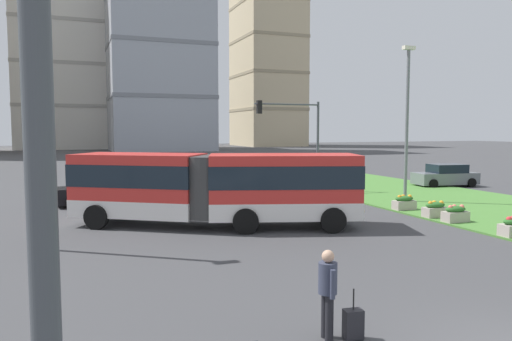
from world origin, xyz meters
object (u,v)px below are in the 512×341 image
(flower_planter_3, at_px, (455,214))
(traffic_light_far_right, at_px, (297,129))
(pedestrian_crossing, at_px, (328,288))
(streetlight_median, at_px, (407,117))
(rolling_suitcase, at_px, (353,324))
(traffic_light_near_left, at_px, (216,126))
(apartment_tower_eastcentre, at_px, (267,59))
(streetlight_left, at_px, (32,105))
(car_black_sedan, at_px, (98,190))
(flower_planter_5, at_px, (404,203))
(apartment_tower_centre, at_px, (159,22))
(apartment_tower_westcentre, at_px, (66,30))
(articulated_bus, at_px, (215,187))
(car_grey_wagon, at_px, (445,176))
(flower_planter_4, at_px, (435,209))

(flower_planter_3, xyz_separation_m, traffic_light_far_right, (-1.89, 11.69, 3.61))
(pedestrian_crossing, bearing_deg, streetlight_median, 47.75)
(streetlight_median, bearing_deg, rolling_suitcase, -130.82)
(traffic_light_near_left, bearing_deg, streetlight_median, 49.41)
(traffic_light_far_right, relative_size, apartment_tower_eastcentre, 0.14)
(rolling_suitcase, relative_size, streetlight_left, 0.11)
(pedestrian_crossing, bearing_deg, car_black_sedan, 99.34)
(rolling_suitcase, xyz_separation_m, flower_planter_5, (10.34, 11.80, 0.11))
(flower_planter_3, xyz_separation_m, apartment_tower_centre, (1.10, 78.28, 23.86))
(car_black_sedan, distance_m, flower_planter_3, 17.85)
(pedestrian_crossing, bearing_deg, flower_planter_5, 47.06)
(streetlight_left, height_order, apartment_tower_eastcentre, apartment_tower_eastcentre)
(pedestrian_crossing, relative_size, apartment_tower_centre, 0.04)
(flower_planter_5, relative_size, apartment_tower_eastcentre, 0.03)
(rolling_suitcase, xyz_separation_m, apartment_tower_westcentre, (-5.09, 105.84, 25.10))
(car_black_sedan, xyz_separation_m, rolling_suitcase, (3.62, -19.49, -0.44))
(traffic_light_far_right, height_order, apartment_tower_centre, apartment_tower_centre)
(traffic_light_near_left, relative_size, apartment_tower_westcentre, 0.12)
(car_black_sedan, bearing_deg, articulated_bus, -62.18)
(traffic_light_near_left, relative_size, streetlight_left, 0.68)
(car_grey_wagon, distance_m, apartment_tower_eastcentre, 91.04)
(flower_planter_4, xyz_separation_m, traffic_light_near_left, (-14.46, -14.54, 3.60))
(flower_planter_5, bearing_deg, flower_planter_4, -90.00)
(traffic_light_near_left, relative_size, streetlight_median, 0.70)
(flower_planter_5, bearing_deg, apartment_tower_centre, 89.16)
(car_grey_wagon, height_order, pedestrian_crossing, pedestrian_crossing)
(car_grey_wagon, height_order, traffic_light_far_right, traffic_light_far_right)
(rolling_suitcase, relative_size, flower_planter_4, 0.88)
(car_black_sedan, bearing_deg, traffic_light_near_left, -91.16)
(flower_planter_5, height_order, streetlight_median, streetlight_median)
(car_black_sedan, height_order, pedestrian_crossing, pedestrian_crossing)
(flower_planter_3, relative_size, traffic_light_near_left, 0.19)
(rolling_suitcase, height_order, apartment_tower_eastcentre, apartment_tower_eastcentre)
(pedestrian_crossing, distance_m, apartment_tower_centre, 90.33)
(articulated_bus, distance_m, traffic_light_near_left, 17.24)
(pedestrian_crossing, height_order, flower_planter_5, pedestrian_crossing)
(streetlight_median, xyz_separation_m, apartment_tower_eastcentre, (29.06, 91.25, 16.72))
(flower_planter_5, relative_size, traffic_light_far_right, 0.19)
(car_grey_wagon, xyz_separation_m, apartment_tower_eastcentre, (21.53, 86.01, 20.66))
(flower_planter_5, bearing_deg, apartment_tower_westcentre, 99.32)
(flower_planter_3, relative_size, flower_planter_5, 1.00)
(articulated_bus, bearing_deg, apartment_tower_eastcentre, 66.57)
(flower_planter_5, height_order, traffic_light_far_right, traffic_light_far_right)
(articulated_bus, bearing_deg, apartment_tower_westcentre, 93.45)
(articulated_bus, height_order, streetlight_left, streetlight_left)
(flower_planter_5, bearing_deg, articulated_bus, -178.16)
(rolling_suitcase, bearing_deg, flower_planter_3, 39.02)
(pedestrian_crossing, distance_m, rolling_suitcase, 0.85)
(rolling_suitcase, distance_m, flower_planter_4, 14.12)
(flower_planter_3, xyz_separation_m, traffic_light_near_left, (-14.46, -13.31, 3.60))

